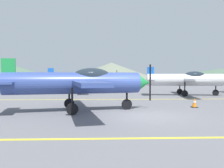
{
  "coord_description": "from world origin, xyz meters",
  "views": [
    {
      "loc": [
        -2.04,
        -11.21,
        1.96
      ],
      "look_at": [
        -1.25,
        10.0,
        1.2
      ],
      "focal_mm": 36.88,
      "sensor_mm": 36.0,
      "label": 1
    }
  ],
  "objects_px": {
    "traffic_cone_front": "(194,103)",
    "airplane_mid": "(188,79)",
    "airplane_near": "(80,82)",
    "airplane_far": "(82,79)"
  },
  "relations": [
    {
      "from": "airplane_near",
      "to": "airplane_mid",
      "type": "relative_size",
      "value": 1.0
    },
    {
      "from": "airplane_far",
      "to": "traffic_cone_front",
      "type": "bearing_deg",
      "value": -58.89
    },
    {
      "from": "airplane_mid",
      "to": "traffic_cone_front",
      "type": "distance_m",
      "value": 9.03
    },
    {
      "from": "airplane_near",
      "to": "traffic_cone_front",
      "type": "relative_size",
      "value": 16.11
    },
    {
      "from": "airplane_mid",
      "to": "airplane_far",
      "type": "distance_m",
      "value": 11.91
    },
    {
      "from": "airplane_near",
      "to": "airplane_mid",
      "type": "bearing_deg",
      "value": 45.4
    },
    {
      "from": "airplane_near",
      "to": "traffic_cone_front",
      "type": "distance_m",
      "value": 7.14
    },
    {
      "from": "airplane_mid",
      "to": "airplane_near",
      "type": "bearing_deg",
      "value": -134.6
    },
    {
      "from": "traffic_cone_front",
      "to": "airplane_mid",
      "type": "bearing_deg",
      "value": 72.21
    },
    {
      "from": "airplane_far",
      "to": "traffic_cone_front",
      "type": "relative_size",
      "value": 16.16
    }
  ]
}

